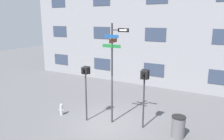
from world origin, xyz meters
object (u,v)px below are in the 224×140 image
Objects in this scene: street_sign_pole at (113,66)px; pedestrian_signal_left at (86,79)px; trash_bin at (178,127)px; pedestrian_signal_right at (144,83)px; fire_hydrant at (61,109)px.

street_sign_pole is 1.60m from pedestrian_signal_left.
pedestrian_signal_left is 2.92× the size of trash_bin.
trash_bin is at bearing 3.32° from street_sign_pole.
pedestrian_signal_left reaches higher than trash_bin.
pedestrian_signal_right is at bearing 13.67° from pedestrian_signal_left.
pedestrian_signal_right is (1.56, 0.23, -0.71)m from street_sign_pole.
trash_bin is (6.27, 0.79, 0.18)m from fire_hydrant.
trash_bin is at bearing 7.15° from fire_hydrant.
fire_hydrant is (-1.65, -0.12, -1.96)m from pedestrian_signal_left.
trash_bin is (4.62, 0.67, -1.78)m from pedestrian_signal_left.
pedestrian_signal_right is 2.50m from trash_bin.
fire_hydrant is (-2.99, -0.60, -2.70)m from street_sign_pole.
street_sign_pole is 1.73× the size of pedestrian_signal_right.
pedestrian_signal_left is (-1.34, -0.48, -0.74)m from street_sign_pole.
pedestrian_signal_right is at bearing 178.79° from trash_bin.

